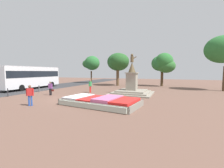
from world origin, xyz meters
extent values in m
plane|color=brown|center=(0.00, 0.00, 0.00)|extent=(88.43, 88.43, 0.00)
cube|color=#333335|center=(-11.09, 0.00, 0.01)|extent=(6.73, 77.38, 0.01)
cube|color=#38281C|center=(3.62, -1.33, 0.21)|extent=(6.44, 3.62, 0.43)
cube|color=gray|center=(3.44, -2.82, 0.23)|extent=(6.29, 0.88, 0.47)
cube|color=gray|center=(3.81, 0.15, 0.23)|extent=(6.29, 0.88, 0.47)
cube|color=gray|center=(0.53, -0.95, 0.23)|extent=(0.48, 3.08, 0.47)
cube|color=gray|center=(6.71, -1.72, 0.23)|extent=(0.48, 3.08, 0.47)
cube|color=white|center=(1.41, -1.06, 0.51)|extent=(1.80, 2.85, 0.16)
cube|color=red|center=(2.89, -1.24, 0.48)|extent=(1.80, 2.85, 0.11)
cube|color=#D86699|center=(4.36, -1.43, 0.56)|extent=(1.80, 2.85, 0.28)
cube|color=red|center=(5.83, -1.61, 0.53)|extent=(1.80, 2.85, 0.20)
cube|color=#B2BCAD|center=(3.43, -2.87, 0.23)|extent=(5.99, 0.94, 0.38)
cube|color=gray|center=(4.57, 5.42, 0.08)|extent=(4.89, 4.89, 0.16)
cube|color=gray|center=(4.57, 5.42, 0.24)|extent=(4.11, 4.11, 0.16)
cube|color=gray|center=(4.57, 5.42, 0.40)|extent=(3.34, 3.34, 0.16)
cube|color=gray|center=(4.57, 5.42, 1.49)|extent=(1.18, 1.18, 2.02)
cube|color=gray|center=(4.57, 5.42, 2.56)|extent=(1.40, 1.40, 0.12)
cone|color=brown|center=(4.57, 5.42, 3.22)|extent=(0.89, 0.89, 1.21)
cylinder|color=brown|center=(4.57, 5.42, 4.18)|extent=(0.38, 0.38, 0.70)
sphere|color=brown|center=(4.57, 5.42, 4.68)|extent=(0.31, 0.31, 0.31)
cylinder|color=brown|center=(4.80, 5.48, 4.32)|extent=(0.60, 0.25, 0.46)
cube|color=silver|center=(-11.73, 5.19, 1.87)|extent=(3.13, 10.47, 3.04)
cube|color=black|center=(-11.73, 5.19, 2.33)|extent=(3.12, 10.16, 0.97)
cube|color=#AFAFB3|center=(-11.73, 5.19, 3.44)|extent=(3.06, 10.26, 0.10)
cylinder|color=black|center=(-13.07, 8.46, 0.45)|extent=(0.34, 0.92, 0.90)
cylinder|color=black|center=(-10.83, 8.61, 0.45)|extent=(0.34, 0.92, 0.90)
cylinder|color=black|center=(-12.66, 2.28, 0.45)|extent=(0.34, 0.92, 0.90)
cylinder|color=black|center=(-10.42, 2.43, 0.45)|extent=(0.34, 0.92, 0.90)
cylinder|color=black|center=(-3.96, 1.03, 0.39)|extent=(0.13, 0.13, 0.79)
cylinder|color=black|center=(-3.78, 1.04, 0.39)|extent=(0.13, 0.13, 0.79)
cube|color=#8C4C99|center=(-3.87, 1.04, 1.07)|extent=(0.40, 0.25, 0.56)
cylinder|color=#8C4C99|center=(-4.11, 1.02, 1.04)|extent=(0.09, 0.09, 0.53)
cylinder|color=#8C4C99|center=(-3.63, 1.06, 1.04)|extent=(0.09, 0.09, 0.53)
sphere|color=brown|center=(-3.87, 1.04, 1.48)|extent=(0.20, 0.20, 0.20)
cube|color=#591E19|center=(-3.57, 1.06, 0.59)|extent=(0.29, 0.14, 0.22)
cylinder|color=red|center=(-0.72, 4.56, 0.42)|extent=(0.13, 0.13, 0.84)
cylinder|color=red|center=(-0.72, 4.74, 0.42)|extent=(0.13, 0.13, 0.84)
cube|color=#338C4C|center=(-0.72, 4.65, 1.14)|extent=(0.22, 0.38, 0.60)
cylinder|color=#338C4C|center=(-0.72, 4.41, 1.11)|extent=(0.09, 0.09, 0.57)
cylinder|color=#338C4C|center=(-0.72, 4.89, 1.11)|extent=(0.09, 0.09, 0.57)
sphere|color=#8C664C|center=(-0.72, 4.65, 1.58)|extent=(0.22, 0.22, 0.22)
cylinder|color=#264CA5|center=(-1.30, -3.66, 0.41)|extent=(0.13, 0.13, 0.83)
cylinder|color=#264CA5|center=(-1.45, -3.76, 0.41)|extent=(0.13, 0.13, 0.83)
cube|color=red|center=(-1.37, -3.71, 1.12)|extent=(0.44, 0.39, 0.59)
cylinder|color=red|center=(-1.17, -3.58, 1.09)|extent=(0.09, 0.09, 0.56)
cylinder|color=red|center=(-1.57, -3.84, 1.09)|extent=(0.09, 0.09, 0.56)
sphere|color=brown|center=(-1.37, -3.71, 1.55)|extent=(0.21, 0.21, 0.21)
cylinder|color=#2D2D33|center=(-7.47, -1.40, 0.42)|extent=(0.10, 0.10, 0.84)
sphere|color=#2D2D33|center=(-7.47, -1.40, 0.87)|extent=(0.11, 0.11, 0.11)
cylinder|color=slate|center=(-7.37, 1.13, 0.46)|extent=(0.11, 0.11, 0.92)
sphere|color=slate|center=(-7.37, 1.13, 0.95)|extent=(0.12, 0.12, 0.12)
cylinder|color=#4C5156|center=(-7.34, 2.62, 0.39)|extent=(0.15, 0.15, 0.78)
sphere|color=#4C5156|center=(-7.34, 2.62, 0.83)|extent=(0.16, 0.16, 0.16)
cylinder|color=brown|center=(-0.65, 15.11, 1.70)|extent=(0.54, 0.54, 3.40)
ellipsoid|color=#265825|center=(-0.13, 14.67, 4.68)|extent=(3.58, 3.51, 2.88)
ellipsoid|color=#265A29|center=(-0.73, 15.61, 4.60)|extent=(4.21, 4.37, 3.46)
cylinder|color=#4C3823|center=(-9.13, 19.90, 1.43)|extent=(0.32, 0.32, 2.86)
ellipsoid|color=#2F6733|center=(-9.88, 19.79, 4.60)|extent=(2.80, 2.78, 2.13)
ellipsoid|color=#2A6B32|center=(-8.61, 19.42, 4.74)|extent=(3.61, 3.30, 3.33)
ellipsoid|color=#2C6C31|center=(15.67, 13.60, 5.87)|extent=(4.70, 4.09, 3.89)
cylinder|color=#4C3823|center=(7.39, 17.15, 1.35)|extent=(0.48, 0.48, 2.71)
ellipsoid|color=#306A2F|center=(8.07, 16.70, 3.73)|extent=(3.26, 2.83, 2.49)
ellipsoid|color=#2B6B2F|center=(7.72, 16.70, 4.53)|extent=(3.15, 3.23, 3.12)
ellipsoid|color=#2C6C36|center=(6.92, 17.10, 4.23)|extent=(2.97, 3.08, 2.78)
camera|label=1|loc=(8.94, -12.21, 2.72)|focal=24.00mm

